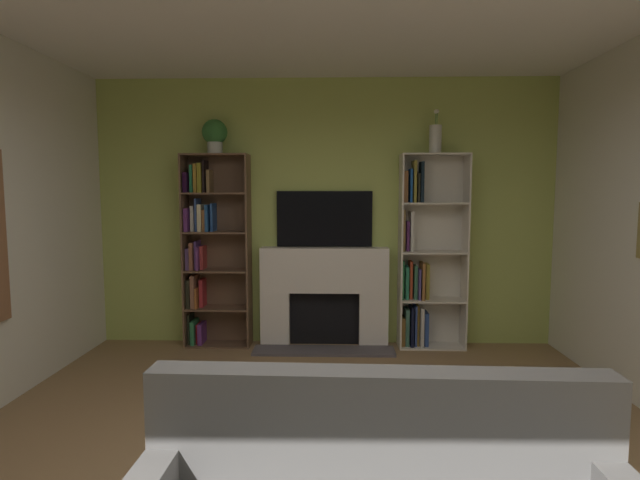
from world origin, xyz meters
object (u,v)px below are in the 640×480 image
object	(u,v)px
potted_plant	(215,134)
coffee_table	(370,453)
bookshelf_left	(210,249)
fireplace	(324,294)
tv	(325,219)
bookshelf_right	(424,260)
vase_with_flowers	(435,139)

from	to	relation	value
potted_plant	coffee_table	bearing A→B (deg)	-62.77
bookshelf_left	potted_plant	distance (m)	1.21
bookshelf_left	fireplace	bearing A→B (deg)	-0.03
bookshelf_left	coffee_table	size ratio (longest dim) A/B	2.76
fireplace	potted_plant	distance (m)	2.04
potted_plant	bookshelf_left	bearing A→B (deg)	154.91
tv	bookshelf_right	world-z (taller)	bookshelf_right
potted_plant	tv	bearing A→B (deg)	6.00
tv	vase_with_flowers	world-z (taller)	vase_with_flowers
fireplace	tv	bearing A→B (deg)	90.00
bookshelf_left	coffee_table	bearing A→B (deg)	-61.68
bookshelf_right	tv	bearing A→B (deg)	176.20
bookshelf_right	vase_with_flowers	distance (m)	1.27
fireplace	vase_with_flowers	size ratio (longest dim) A/B	3.26
bookshelf_right	vase_with_flowers	bearing A→B (deg)	-30.88
bookshelf_left	vase_with_flowers	bearing A→B (deg)	-1.01
tv	coffee_table	distance (m)	3.09
tv	vase_with_flowers	xyz separation A→B (m)	(1.14, -0.12, 0.83)
tv	vase_with_flowers	size ratio (longest dim) A/B	2.28
potted_plant	fireplace	bearing A→B (deg)	2.07
bookshelf_right	potted_plant	world-z (taller)	potted_plant
vase_with_flowers	fireplace	bearing A→B (deg)	177.93
fireplace	vase_with_flowers	xyz separation A→B (m)	(1.14, -0.04, 1.64)
fireplace	tv	world-z (taller)	tv
coffee_table	fireplace	bearing A→B (deg)	95.82
fireplace	bookshelf_left	world-z (taller)	bookshelf_left
vase_with_flowers	coffee_table	xyz separation A→B (m)	(-0.85, -2.77, -1.87)
bookshelf_right	vase_with_flowers	size ratio (longest dim) A/B	4.57
coffee_table	bookshelf_left	bearing A→B (deg)	118.32
fireplace	tv	distance (m)	0.81
bookshelf_right	vase_with_flowers	xyz separation A→B (m)	(0.08, -0.05, 1.27)
bookshelf_right	potted_plant	xyz separation A→B (m)	(-2.20, -0.05, 1.32)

